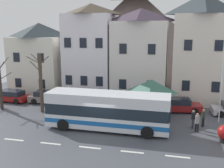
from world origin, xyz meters
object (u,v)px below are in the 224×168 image
(bare_tree_00, at_px, (41,82))
(townhouse_03, at_px, (201,49))
(bus_shelter, at_px, (151,86))
(flagpole, at_px, (223,80))
(pedestrian_02, at_px, (193,118))
(townhouse_02, at_px, (140,54))
(bare_tree_01, at_px, (0,83))
(townhouse_00, at_px, (40,58))
(hilltop_castle, at_px, (135,29))
(parked_car_00, at_px, (10,96))
(parked_car_04, at_px, (178,105))
(pedestrian_00, at_px, (197,121))
(parked_car_02, at_px, (49,97))
(public_bench, at_px, (151,107))
(parked_car_03, at_px, (90,99))
(pedestrian_01, at_px, (203,117))
(townhouse_01, at_px, (92,50))
(transit_bus, at_px, (108,111))

(bare_tree_00, bearing_deg, townhouse_03, 26.23)
(bus_shelter, bearing_deg, flagpole, 0.40)
(pedestrian_02, bearing_deg, bare_tree_00, 175.19)
(townhouse_02, height_order, bare_tree_01, townhouse_02)
(townhouse_00, xyz_separation_m, hilltop_castle, (9.74, 17.14, 3.70))
(hilltop_castle, xyz_separation_m, bus_shelter, (5.15, -24.25, -5.16))
(parked_car_00, xyz_separation_m, bare_tree_01, (1.03, -3.05, 2.17))
(townhouse_00, xyz_separation_m, parked_car_04, (17.38, -4.72, -3.79))
(townhouse_02, distance_m, pedestrian_00, 12.31)
(parked_car_02, relative_size, public_bench, 3.33)
(townhouse_02, xyz_separation_m, hilltop_castle, (-3.19, 17.24, 2.91))
(townhouse_00, height_order, townhouse_03, townhouse_03)
(townhouse_02, relative_size, pedestrian_00, 6.57)
(bus_shelter, distance_m, parked_car_03, 7.60)
(townhouse_02, xyz_separation_m, public_bench, (1.81, -5.36, -4.77))
(townhouse_00, relative_size, pedestrian_02, 5.67)
(pedestrian_02, relative_size, bare_tree_01, 0.29)
(townhouse_00, xyz_separation_m, bus_shelter, (14.88, -7.11, -1.46))
(townhouse_03, distance_m, parked_car_03, 13.38)
(townhouse_02, bearing_deg, bare_tree_01, -148.65)
(townhouse_03, bearing_deg, townhouse_02, 178.12)
(pedestrian_00, bearing_deg, pedestrian_01, 66.23)
(parked_car_00, xyz_separation_m, parked_car_02, (4.71, 0.33, 0.04))
(bus_shelter, xyz_separation_m, bare_tree_01, (-15.18, -1.04, -0.18))
(parked_car_00, distance_m, parked_car_04, 18.71)
(townhouse_01, distance_m, parked_car_04, 12.63)
(townhouse_03, xyz_separation_m, parked_car_02, (-16.24, -4.46, -5.27))
(hilltop_castle, distance_m, bare_tree_01, 27.73)
(townhouse_02, relative_size, flagpole, 1.59)
(townhouse_02, xyz_separation_m, bare_tree_00, (-8.78, -7.85, -2.21))
(parked_car_00, bearing_deg, townhouse_00, -99.60)
(parked_car_00, height_order, parked_car_02, parked_car_02)
(townhouse_03, height_order, hilltop_castle, hilltop_castle)
(townhouse_03, distance_m, pedestrian_00, 10.93)
(townhouse_02, distance_m, public_bench, 7.40)
(parked_car_03, height_order, bare_tree_01, bare_tree_01)
(bus_shelter, xyz_separation_m, parked_car_03, (-6.79, 2.51, -2.33))
(parked_car_02, distance_m, flagpole, 18.07)
(transit_bus, height_order, parked_car_04, transit_bus)
(parked_car_03, xyz_separation_m, bare_tree_00, (-3.95, -3.34, 2.37))
(flagpole, distance_m, bare_tree_00, 16.93)
(pedestrian_00, xyz_separation_m, bare_tree_01, (-19.14, 1.83, 1.89))
(townhouse_02, height_order, pedestrian_00, townhouse_02)
(pedestrian_01, bearing_deg, pedestrian_02, -147.21)
(parked_car_03, bearing_deg, parked_car_02, 176.46)
(townhouse_00, xyz_separation_m, townhouse_02, (12.93, -0.09, 0.78))
(townhouse_02, bearing_deg, townhouse_01, 176.73)
(hilltop_castle, bearing_deg, parked_car_03, -94.32)
(hilltop_castle, bearing_deg, transit_bus, -86.05)
(parked_car_00, height_order, pedestrian_02, pedestrian_02)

